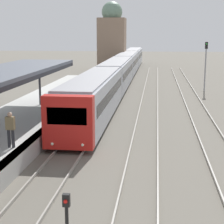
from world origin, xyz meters
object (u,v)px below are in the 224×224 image
object	(u,v)px
person_on_platform	(10,128)
signal_mast_far	(206,61)
train_near	(123,67)
signal_post_near	(67,217)

from	to	relation	value
person_on_platform	signal_mast_far	distance (m)	26.62
train_near	signal_post_near	size ratio (longest dim) A/B	34.46
signal_mast_far	person_on_platform	bearing A→B (deg)	-115.82
person_on_platform	signal_mast_far	size ratio (longest dim) A/B	0.32
train_near	signal_post_near	bearing A→B (deg)	-87.05
signal_post_near	signal_mast_far	bearing A→B (deg)	76.44
signal_post_near	train_near	bearing A→B (deg)	92.95
train_near	person_on_platform	bearing A→B (deg)	-93.92
train_near	signal_mast_far	distance (m)	12.60
train_near	signal_post_near	xyz separation A→B (m)	(2.00, -38.84, -0.63)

